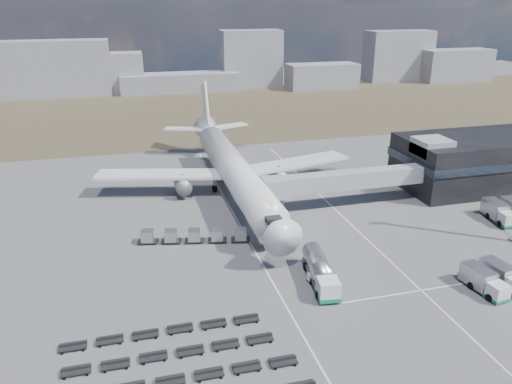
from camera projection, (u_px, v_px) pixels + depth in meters
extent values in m
plane|color=#565659|center=(284.00, 276.00, 67.78)|extent=(420.00, 420.00, 0.00)
cube|color=#463D2A|center=(182.00, 112.00, 166.81)|extent=(420.00, 90.00, 0.01)
cube|color=silver|center=(260.00, 261.00, 71.79)|extent=(0.25, 110.00, 0.01)
cube|color=silver|center=(374.00, 246.00, 76.16)|extent=(0.25, 110.00, 0.01)
cube|color=silver|center=(481.00, 281.00, 66.65)|extent=(40.00, 0.25, 0.01)
cube|color=black|center=(476.00, 161.00, 99.24)|extent=(30.00, 16.00, 10.00)
cube|color=#262D38|center=(477.00, 156.00, 98.81)|extent=(30.40, 16.40, 1.60)
cube|color=#939399|center=(432.00, 147.00, 92.90)|extent=(6.00, 6.00, 3.00)
cube|color=#939399|center=(346.00, 180.00, 88.79)|extent=(29.80, 3.00, 3.00)
cube|color=#939399|center=(275.00, 188.00, 85.08)|extent=(4.00, 3.60, 3.40)
cylinder|color=slate|center=(282.00, 200.00, 86.82)|extent=(0.70, 0.70, 5.10)
cylinder|color=black|center=(282.00, 211.00, 87.58)|extent=(1.40, 0.90, 1.40)
cylinder|color=white|center=(235.00, 171.00, 92.87)|extent=(5.60, 48.00, 5.60)
cone|color=white|center=(277.00, 230.00, 69.01)|extent=(5.60, 5.00, 5.60)
cone|color=white|center=(208.00, 131.00, 117.79)|extent=(5.60, 8.00, 5.60)
cube|color=black|center=(273.00, 219.00, 70.52)|extent=(2.20, 2.00, 0.80)
cube|color=white|center=(162.00, 174.00, 94.65)|extent=(25.59, 11.38, 0.50)
cube|color=white|center=(292.00, 163.00, 100.97)|extent=(25.59, 11.38, 0.50)
cylinder|color=slate|center=(183.00, 185.00, 94.31)|extent=(3.00, 5.00, 3.00)
cylinder|color=slate|center=(278.00, 176.00, 98.93)|extent=(3.00, 5.00, 3.00)
cube|color=white|center=(184.00, 129.00, 118.11)|extent=(9.49, 5.63, 0.35)
cube|color=white|center=(229.00, 126.00, 120.79)|extent=(9.49, 5.63, 0.35)
cube|color=white|center=(205.00, 105.00, 118.44)|extent=(0.50, 9.06, 11.45)
cylinder|color=slate|center=(266.00, 239.00, 75.43)|extent=(0.50, 0.50, 2.50)
cylinder|color=slate|center=(215.00, 186.00, 97.16)|extent=(0.60, 0.60, 2.50)
cylinder|color=slate|center=(246.00, 183.00, 98.71)|extent=(0.60, 0.60, 2.50)
cylinder|color=black|center=(266.00, 244.00, 75.70)|extent=(0.50, 1.20, 1.20)
cube|color=gray|center=(50.00, 69.00, 189.75)|extent=(44.38, 12.00, 20.86)
cube|color=gray|center=(113.00, 73.00, 197.43)|extent=(23.34, 12.00, 15.64)
cube|color=gray|center=(180.00, 82.00, 202.03)|extent=(47.58, 12.00, 7.33)
cube|color=gray|center=(251.00, 59.00, 211.61)|extent=(25.33, 12.00, 23.26)
cube|color=gray|center=(322.00, 76.00, 209.15)|extent=(29.33, 12.00, 10.11)
cube|color=gray|center=(398.00, 56.00, 227.57)|extent=(30.13, 12.00, 22.10)
cube|color=gray|center=(456.00, 65.00, 227.15)|extent=(32.38, 12.00, 14.10)
cube|color=white|center=(328.00, 289.00, 61.88)|extent=(2.95, 2.95, 2.50)
cube|color=#157B5B|center=(328.00, 296.00, 62.24)|extent=(3.08, 3.08, 0.54)
cylinder|color=#A9A9AD|center=(318.00, 264.00, 66.64)|extent=(3.85, 8.46, 2.72)
cube|color=slate|center=(318.00, 272.00, 67.09)|extent=(3.74, 8.44, 0.38)
cylinder|color=black|center=(321.00, 281.00, 65.68)|extent=(2.97, 1.59, 1.20)
cube|color=white|center=(319.00, 277.00, 66.20)|extent=(3.12, 2.14, 1.33)
cube|color=white|center=(227.00, 172.00, 104.08)|extent=(2.80, 6.02, 2.73)
cube|color=#157B5B|center=(227.00, 177.00, 104.49)|extent=(2.90, 6.12, 0.44)
cube|color=white|center=(498.00, 292.00, 61.89)|extent=(2.43, 2.35, 2.10)
cube|color=#157B5B|center=(497.00, 297.00, 62.18)|extent=(2.54, 2.45, 0.43)
cube|color=#A9A9AD|center=(478.00, 276.00, 64.63)|extent=(2.80, 4.63, 2.48)
cube|color=#A9A9AD|center=(497.00, 271.00, 65.77)|extent=(2.80, 4.63, 2.48)
cube|color=white|center=(508.00, 219.00, 82.03)|extent=(2.55, 2.46, 2.24)
cube|color=#157B5B|center=(507.00, 224.00, 82.34)|extent=(2.66, 2.57, 0.46)
cube|color=#A9A9AD|center=(495.00, 209.00, 85.16)|extent=(2.89, 4.91, 2.65)
cube|color=black|center=(148.00, 241.00, 76.82)|extent=(3.22, 2.38, 0.20)
cube|color=#A9A9AD|center=(147.00, 236.00, 76.48)|extent=(2.13, 2.13, 1.68)
cube|color=black|center=(171.00, 241.00, 76.97)|extent=(3.22, 2.38, 0.20)
cube|color=#A9A9AD|center=(171.00, 235.00, 76.63)|extent=(2.13, 2.13, 1.68)
cube|color=black|center=(194.00, 240.00, 77.12)|extent=(3.22, 2.38, 0.20)
cube|color=#A9A9AD|center=(194.00, 235.00, 76.78)|extent=(2.13, 2.13, 1.68)
cube|color=black|center=(217.00, 240.00, 77.27)|extent=(3.22, 2.38, 0.20)
cube|color=#A9A9AD|center=(217.00, 234.00, 76.92)|extent=(2.13, 2.13, 1.68)
cube|color=black|center=(240.00, 239.00, 77.42)|extent=(3.22, 2.38, 0.20)
cube|color=#A9A9AD|center=(240.00, 234.00, 77.07)|extent=(2.13, 2.13, 1.68)
cube|color=black|center=(170.00, 381.00, 48.73)|extent=(26.94, 1.53, 0.69)
cube|color=black|center=(166.00, 354.00, 52.37)|extent=(23.09, 1.52, 0.69)
cube|color=black|center=(163.00, 331.00, 56.01)|extent=(23.09, 1.52, 0.69)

